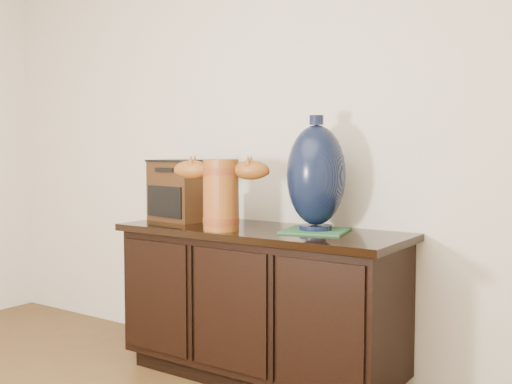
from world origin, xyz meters
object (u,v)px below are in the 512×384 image
Objects in this scene: tv_radio at (183,190)px; spray_can at (234,208)px; lamp_base at (316,176)px; terracotta_vessel at (221,190)px; sideboard at (260,302)px.

spray_can is (0.30, 0.06, -0.09)m from tv_radio.
lamp_base is 3.36× the size of spray_can.
terracotta_vessel is at bearing -18.13° from tv_radio.
terracotta_vessel reaches higher than sideboard.
sideboard is 3.99× the size of tv_radio.
sideboard is at bearing 35.03° from terracotta_vessel.
sideboard is at bearing -24.22° from spray_can.
tv_radio is at bearing 134.69° from terracotta_vessel.
sideboard is 9.10× the size of spray_can.
lamp_base is at bearing -5.90° from spray_can.
spray_can is at bearing 19.68° from tv_radio.
tv_radio is 0.83m from lamp_base.
sideboard is 3.04× the size of terracotta_vessel.
lamp_base reaches higher than terracotta_vessel.
sideboard is 0.69m from lamp_base.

